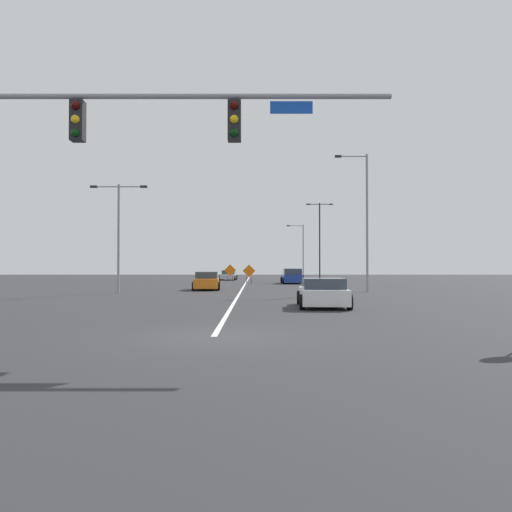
{
  "coord_description": "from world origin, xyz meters",
  "views": [
    {
      "loc": [
        1.08,
        -12.74,
        1.82
      ],
      "look_at": [
        1.09,
        34.73,
        2.74
      ],
      "focal_mm": 34.84,
      "sensor_mm": 36.0,
      "label": 1
    }
  ],
  "objects_px": {
    "traffic_signal_assembly": "(79,142)",
    "street_lamp_far_left": "(302,248)",
    "street_lamp_mid_right": "(365,216)",
    "car_blue_far": "(292,277)",
    "car_orange_passing": "(207,281)",
    "construction_sign_median_far": "(249,272)",
    "car_silver_near": "(228,275)",
    "construction_sign_left_shoulder": "(230,271)",
    "street_lamp_near_right": "(118,228)",
    "street_lamp_far_right": "(320,236)",
    "car_white_distant": "(323,293)"
  },
  "relations": [
    {
      "from": "street_lamp_mid_right",
      "to": "car_orange_passing",
      "type": "bearing_deg",
      "value": 164.78
    },
    {
      "from": "street_lamp_mid_right",
      "to": "street_lamp_far_left",
      "type": "bearing_deg",
      "value": 92.17
    },
    {
      "from": "car_blue_far",
      "to": "car_white_distant",
      "type": "bearing_deg",
      "value": -91.47
    },
    {
      "from": "car_blue_far",
      "to": "street_lamp_mid_right",
      "type": "bearing_deg",
      "value": -76.47
    },
    {
      "from": "traffic_signal_assembly",
      "to": "street_lamp_far_right",
      "type": "xyz_separation_m",
      "value": [
        12.17,
        46.5,
        0.38
      ]
    },
    {
      "from": "street_lamp_far_left",
      "to": "street_lamp_near_right",
      "type": "distance_m",
      "value": 38.7
    },
    {
      "from": "construction_sign_left_shoulder",
      "to": "car_silver_near",
      "type": "height_order",
      "value": "construction_sign_left_shoulder"
    },
    {
      "from": "construction_sign_left_shoulder",
      "to": "street_lamp_near_right",
      "type": "bearing_deg",
      "value": -104.46
    },
    {
      "from": "traffic_signal_assembly",
      "to": "car_blue_far",
      "type": "xyz_separation_m",
      "value": [
        8.23,
        37.7,
        -4.31
      ]
    },
    {
      "from": "traffic_signal_assembly",
      "to": "car_white_distant",
      "type": "relative_size",
      "value": 3.0
    },
    {
      "from": "car_white_distant",
      "to": "car_orange_passing",
      "type": "bearing_deg",
      "value": 113.17
    },
    {
      "from": "construction_sign_median_far",
      "to": "car_blue_far",
      "type": "distance_m",
      "value": 4.42
    },
    {
      "from": "construction_sign_median_far",
      "to": "car_white_distant",
      "type": "distance_m",
      "value": 28.99
    },
    {
      "from": "traffic_signal_assembly",
      "to": "car_silver_near",
      "type": "xyz_separation_m",
      "value": [
        1.09,
        49.92,
        -4.44
      ]
    },
    {
      "from": "traffic_signal_assembly",
      "to": "car_blue_far",
      "type": "height_order",
      "value": "traffic_signal_assembly"
    },
    {
      "from": "car_blue_far",
      "to": "car_orange_passing",
      "type": "height_order",
      "value": "car_blue_far"
    },
    {
      "from": "construction_sign_left_shoulder",
      "to": "car_white_distant",
      "type": "relative_size",
      "value": 0.48
    },
    {
      "from": "street_lamp_near_right",
      "to": "construction_sign_left_shoulder",
      "type": "distance_m",
      "value": 24.53
    },
    {
      "from": "car_orange_passing",
      "to": "street_lamp_near_right",
      "type": "bearing_deg",
      "value": -136.68
    },
    {
      "from": "construction_sign_left_shoulder",
      "to": "car_silver_near",
      "type": "distance_m",
      "value": 6.73
    },
    {
      "from": "street_lamp_far_right",
      "to": "car_orange_passing",
      "type": "distance_m",
      "value": 25.06
    },
    {
      "from": "street_lamp_near_right",
      "to": "car_white_distant",
      "type": "distance_m",
      "value": 16.38
    },
    {
      "from": "traffic_signal_assembly",
      "to": "car_blue_far",
      "type": "bearing_deg",
      "value": 77.68
    },
    {
      "from": "street_lamp_far_left",
      "to": "street_lamp_mid_right",
      "type": "xyz_separation_m",
      "value": [
        1.28,
        -33.64,
        1.07
      ]
    },
    {
      "from": "construction_sign_median_far",
      "to": "car_blue_far",
      "type": "xyz_separation_m",
      "value": [
        4.39,
        -0.15,
        -0.49
      ]
    },
    {
      "from": "construction_sign_median_far",
      "to": "car_silver_near",
      "type": "height_order",
      "value": "construction_sign_median_far"
    },
    {
      "from": "car_white_distant",
      "to": "car_orange_passing",
      "type": "distance_m",
      "value": 16.93
    },
    {
      "from": "street_lamp_far_right",
      "to": "car_white_distant",
      "type": "relative_size",
      "value": 2.28
    },
    {
      "from": "street_lamp_mid_right",
      "to": "construction_sign_left_shoulder",
      "type": "xyz_separation_m",
      "value": [
        -10.48,
        21.65,
        -4.02
      ]
    },
    {
      "from": "construction_sign_median_far",
      "to": "traffic_signal_assembly",
      "type": "bearing_deg",
      "value": -95.79
    },
    {
      "from": "traffic_signal_assembly",
      "to": "street_lamp_far_right",
      "type": "distance_m",
      "value": 48.06
    },
    {
      "from": "traffic_signal_assembly",
      "to": "car_white_distant",
      "type": "xyz_separation_m",
      "value": [
        7.5,
        9.1,
        -4.4
      ]
    },
    {
      "from": "street_lamp_far_left",
      "to": "car_white_distant",
      "type": "distance_m",
      "value": 46.4
    },
    {
      "from": "street_lamp_far_right",
      "to": "construction_sign_left_shoulder",
      "type": "relative_size",
      "value": 4.71
    },
    {
      "from": "construction_sign_left_shoulder",
      "to": "street_lamp_far_right",
      "type": "bearing_deg",
      "value": 17.16
    },
    {
      "from": "car_silver_near",
      "to": "traffic_signal_assembly",
      "type": "bearing_deg",
      "value": -91.26
    },
    {
      "from": "construction_sign_median_far",
      "to": "street_lamp_mid_right",
      "type": "bearing_deg",
      "value": -63.04
    },
    {
      "from": "street_lamp_near_right",
      "to": "construction_sign_median_far",
      "type": "relative_size",
      "value": 3.68
    },
    {
      "from": "traffic_signal_assembly",
      "to": "car_white_distant",
      "type": "bearing_deg",
      "value": 50.49
    },
    {
      "from": "traffic_signal_assembly",
      "to": "car_blue_far",
      "type": "relative_size",
      "value": 2.74
    },
    {
      "from": "street_lamp_far_right",
      "to": "car_silver_near",
      "type": "relative_size",
      "value": 2.33
    },
    {
      "from": "construction_sign_left_shoulder",
      "to": "street_lamp_mid_right",
      "type": "bearing_deg",
      "value": -64.17
    },
    {
      "from": "traffic_signal_assembly",
      "to": "street_lamp_far_left",
      "type": "bearing_deg",
      "value": 78.9
    },
    {
      "from": "car_silver_near",
      "to": "car_blue_far",
      "type": "bearing_deg",
      "value": -59.71
    },
    {
      "from": "street_lamp_near_right",
      "to": "street_lamp_mid_right",
      "type": "xyz_separation_m",
      "value": [
        16.55,
        1.91,
        0.94
      ]
    },
    {
      "from": "street_lamp_near_right",
      "to": "car_blue_far",
      "type": "height_order",
      "value": "street_lamp_near_right"
    },
    {
      "from": "street_lamp_far_right",
      "to": "traffic_signal_assembly",
      "type": "bearing_deg",
      "value": -104.67
    },
    {
      "from": "traffic_signal_assembly",
      "to": "car_white_distant",
      "type": "distance_m",
      "value": 12.58
    },
    {
      "from": "traffic_signal_assembly",
      "to": "street_lamp_mid_right",
      "type": "xyz_separation_m",
      "value": [
        12.11,
        21.59,
        0.23
      ]
    },
    {
      "from": "street_lamp_far_left",
      "to": "car_blue_far",
      "type": "distance_m",
      "value": 18.06
    }
  ]
}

